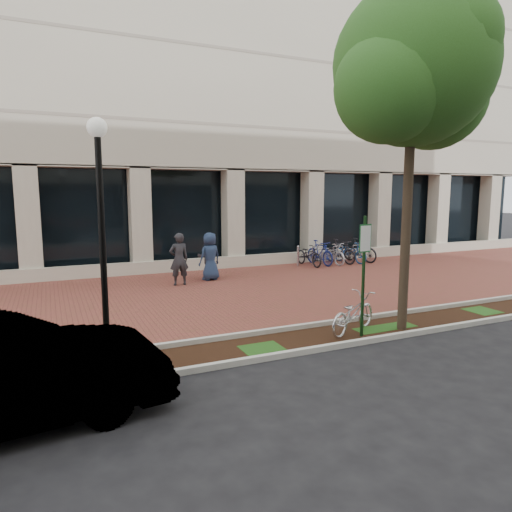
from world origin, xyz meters
name	(u,v)px	position (x,y,z in m)	size (l,w,h in m)	color
ground	(232,292)	(0.00, 0.00, 0.00)	(120.00, 120.00, 0.00)	black
brick_plaza	(232,292)	(0.00, 0.00, 0.01)	(40.00, 9.00, 0.01)	brown
planting_strip	(318,338)	(0.00, -5.25, 0.01)	(40.00, 1.50, 0.01)	black
curb_plaza_side	(301,327)	(0.00, -4.50, 0.06)	(40.00, 0.12, 0.12)	beige
curb_street_side	(337,346)	(0.00, -6.00, 0.06)	(40.00, 0.12, 0.12)	beige
near_office_building	(154,56)	(0.00, 10.47, 10.05)	(40.00, 12.12, 16.00)	beige
parking_sign	(364,262)	(0.96, -5.57, 1.71)	(0.34, 0.07, 2.73)	#123315
lamppost	(102,229)	(-4.47, -4.83, 2.58)	(0.36, 0.36, 4.57)	black
street_tree	(414,76)	(2.23, -5.49, 5.79)	(4.25, 3.54, 7.79)	#413525
locked_bicycle	(353,313)	(0.96, -5.22, 0.46)	(0.61, 1.75, 0.92)	silver
pedestrian_left	(179,259)	(-1.28, 1.77, 0.92)	(0.67, 0.44, 1.84)	#25252A
pedestrian_mid	(208,257)	(0.05, 2.58, 0.82)	(0.79, 0.62, 1.63)	#28272C
pedestrian_right	(210,256)	(0.01, 2.21, 0.89)	(0.87, 0.57, 1.78)	navy
bollard	(298,256)	(4.50, 3.54, 0.48)	(0.12, 0.12, 0.94)	#ACACB0
bike_rack_cluster	(335,252)	(6.41, 3.52, 0.52)	(3.64, 2.01, 1.11)	black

